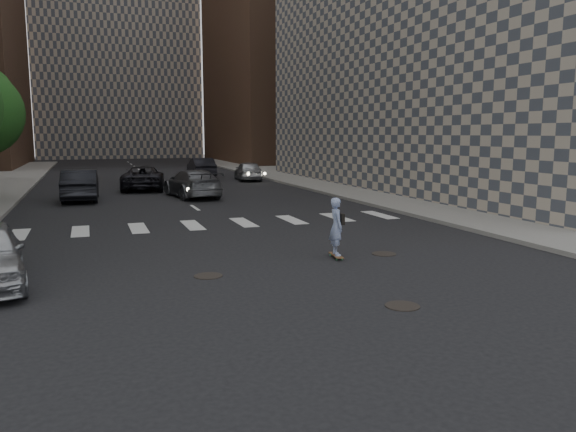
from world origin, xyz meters
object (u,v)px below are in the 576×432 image
object	(u,v)px
skateboarder	(337,227)
traffic_car_e	(201,168)
traffic_car_b	(192,183)
traffic_car_c	(143,178)
traffic_car_a	(80,185)
traffic_car_d	(248,171)

from	to	relation	value
skateboarder	traffic_car_e	xyz separation A→B (m)	(1.99, 30.00, -0.12)
traffic_car_b	traffic_car_c	size ratio (longest dim) A/B	0.98
traffic_car_a	traffic_car_c	distance (m)	5.87
skateboarder	traffic_car_d	world-z (taller)	skateboarder
traffic_car_c	traffic_car_b	bearing A→B (deg)	120.78
traffic_car_b	traffic_car_d	bearing A→B (deg)	-128.71
traffic_car_c	traffic_car_d	size ratio (longest dim) A/B	1.26
traffic_car_c	traffic_car_e	distance (m)	9.96
skateboarder	traffic_car_e	size ratio (longest dim) A/B	0.36
traffic_car_c	traffic_car_e	world-z (taller)	traffic_car_e
traffic_car_a	traffic_car_c	xyz separation A→B (m)	(3.59, 4.65, -0.07)
skateboarder	traffic_car_b	distance (m)	16.51
skateboarder	traffic_car_c	bearing A→B (deg)	106.56
skateboarder	traffic_car_a	xyz separation A→B (m)	(-6.83, 16.88, -0.09)
traffic_car_d	traffic_car_e	world-z (taller)	traffic_car_e
traffic_car_a	traffic_car_e	world-z (taller)	traffic_car_a
traffic_car_b	skateboarder	bearing A→B (deg)	86.48
traffic_car_b	traffic_car_e	bearing A→B (deg)	-110.18
traffic_car_c	traffic_car_a	bearing A→B (deg)	60.07
traffic_car_a	traffic_car_b	bearing A→B (deg)	177.87
skateboarder	traffic_car_b	xyz separation A→B (m)	(-1.10, 16.47, -0.14)
skateboarder	traffic_car_b	size ratio (longest dim) A/B	0.33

